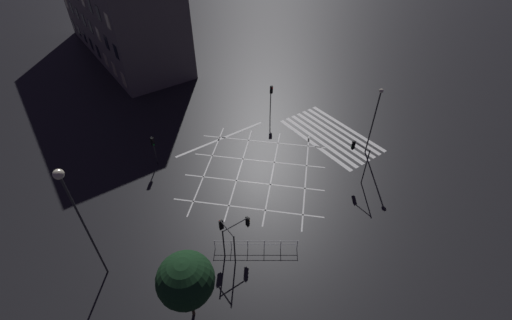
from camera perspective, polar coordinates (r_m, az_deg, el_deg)
name	(u,v)px	position (r m, az deg, el deg)	size (l,w,h in m)	color
ground_plane	(256,171)	(34.91, 0.00, -1.87)	(200.00, 200.00, 0.00)	black
road_markings	(306,144)	(38.80, 8.34, 2.64)	(17.12, 22.15, 0.01)	silver
traffic_light_nw_main	(226,233)	(26.57, -5.00, -12.09)	(2.09, 0.36, 3.33)	#2D2D30
traffic_light_nw_cross	(238,229)	(26.81, -2.95, -11.43)	(0.36, 2.51, 3.25)	#2D2D30
traffic_light_se_main	(271,95)	(41.47, 2.54, 10.75)	(0.39, 0.36, 4.25)	#2D2D30
traffic_light_ne_main	(154,145)	(35.67, -16.70, 2.34)	(0.39, 0.36, 3.45)	#2D2D30
traffic_light_sw_main	(359,154)	(33.74, 16.76, 1.03)	(2.12, 0.36, 4.11)	#2D2D30
street_lamp_east	(72,201)	(24.02, -28.32, -6.03)	(0.63, 0.63, 10.43)	#2D2D30
street_lamp_west	(375,113)	(36.35, 19.27, 7.38)	(0.42, 0.42, 7.69)	#2D2D30
street_tree_near	(186,280)	(22.48, -11.65, -19.03)	(3.63, 3.63, 6.16)	#38281C
pedestrian_railing	(256,244)	(28.09, 0.00, -13.77)	(3.91, 5.42, 1.05)	#B7B7BC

